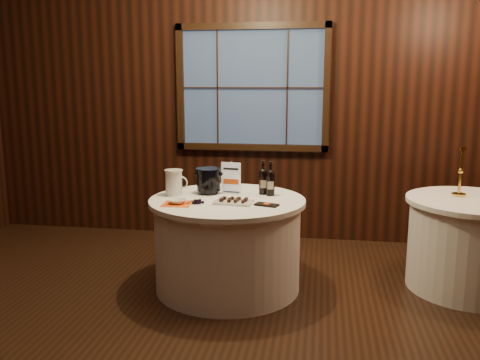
% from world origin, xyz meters
% --- Properties ---
extents(ground, '(6.00, 6.00, 0.00)m').
position_xyz_m(ground, '(0.00, 0.00, 0.00)').
color(ground, black).
rests_on(ground, ground).
extents(back_wall, '(6.00, 0.10, 3.00)m').
position_xyz_m(back_wall, '(0.00, 2.48, 1.54)').
color(back_wall, black).
rests_on(back_wall, ground).
extents(main_table, '(1.28, 1.28, 0.77)m').
position_xyz_m(main_table, '(0.00, 1.00, 0.39)').
color(main_table, white).
rests_on(main_table, ground).
extents(side_table, '(1.08, 1.08, 0.77)m').
position_xyz_m(side_table, '(2.00, 1.30, 0.39)').
color(side_table, white).
rests_on(side_table, ground).
extents(sign_stand, '(0.17, 0.10, 0.28)m').
position_xyz_m(sign_stand, '(-0.00, 1.20, 0.87)').
color(sign_stand, silver).
rests_on(sign_stand, main_table).
extents(port_bottle_left, '(0.07, 0.08, 0.29)m').
position_xyz_m(port_bottle_left, '(0.27, 1.21, 0.90)').
color(port_bottle_left, black).
rests_on(port_bottle_left, main_table).
extents(port_bottle_right, '(0.07, 0.07, 0.29)m').
position_xyz_m(port_bottle_right, '(0.34, 1.17, 0.90)').
color(port_bottle_right, black).
rests_on(port_bottle_right, main_table).
extents(ice_bucket, '(0.22, 0.22, 0.22)m').
position_xyz_m(ice_bucket, '(-0.19, 1.17, 0.89)').
color(ice_bucket, black).
rests_on(ice_bucket, main_table).
extents(chocolate_plate, '(0.31, 0.22, 0.04)m').
position_xyz_m(chocolate_plate, '(0.08, 0.85, 0.79)').
color(chocolate_plate, silver).
rests_on(chocolate_plate, main_table).
extents(chocolate_box, '(0.20, 0.14, 0.02)m').
position_xyz_m(chocolate_box, '(0.34, 0.81, 0.78)').
color(chocolate_box, black).
rests_on(chocolate_box, main_table).
extents(grape_bunch, '(0.16, 0.09, 0.04)m').
position_xyz_m(grape_bunch, '(-0.19, 0.77, 0.79)').
color(grape_bunch, black).
rests_on(grape_bunch, main_table).
extents(glass_pitcher, '(0.20, 0.15, 0.22)m').
position_xyz_m(glass_pitcher, '(-0.47, 1.06, 0.88)').
color(glass_pitcher, white).
rests_on(glass_pitcher, main_table).
extents(orange_napkin, '(0.24, 0.24, 0.00)m').
position_xyz_m(orange_napkin, '(-0.35, 0.75, 0.77)').
color(orange_napkin, '#FF5715').
rests_on(orange_napkin, main_table).
extents(cracker_bowl, '(0.15, 0.15, 0.03)m').
position_xyz_m(cracker_bowl, '(-0.35, 0.75, 0.79)').
color(cracker_bowl, silver).
rests_on(cracker_bowl, orange_napkin).
extents(brass_candlestick, '(0.12, 0.12, 0.42)m').
position_xyz_m(brass_candlestick, '(1.90, 1.41, 0.92)').
color(brass_candlestick, gold).
rests_on(brass_candlestick, side_table).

